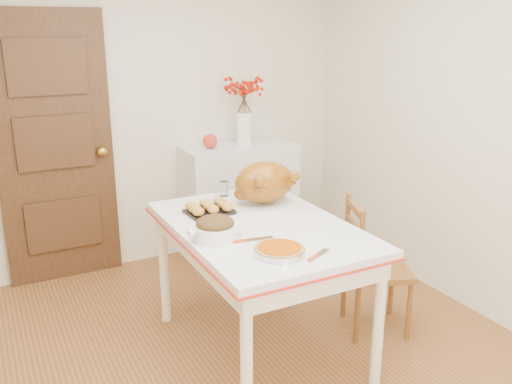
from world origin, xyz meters
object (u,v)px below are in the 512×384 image
kitchen_table (260,289)px  chair_oak (377,266)px  pumpkin_pie (279,249)px  sideboard (240,200)px  turkey_platter (264,185)px

kitchen_table → chair_oak: bearing=-7.9°
kitchen_table → pumpkin_pie: size_ratio=5.39×
sideboard → turkey_platter: (-0.40, -1.19, 0.49)m
sideboard → pumpkin_pie: sideboard is taller
sideboard → pumpkin_pie: 2.06m
kitchen_table → chair_oak: 0.81m
turkey_platter → pumpkin_pie: 0.78m
sideboard → kitchen_table: sideboard is taller
sideboard → chair_oak: bearing=-81.8°
chair_oak → turkey_platter: 0.91m
kitchen_table → sideboard: bearing=68.6°
sideboard → chair_oak: (0.23, -1.58, -0.04)m
chair_oak → sideboard: bearing=30.1°
chair_oak → turkey_platter: turkey_platter is taller
kitchen_table → chair_oak: (0.80, -0.11, 0.03)m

